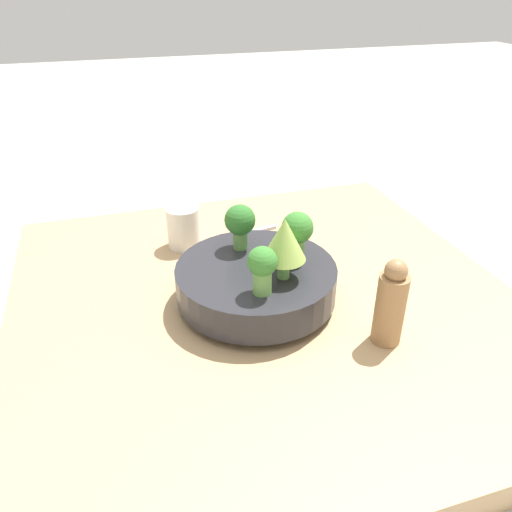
% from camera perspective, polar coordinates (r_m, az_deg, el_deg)
% --- Properties ---
extents(ground_plane, '(6.00, 6.00, 0.00)m').
position_cam_1_polar(ground_plane, '(0.87, 1.07, -7.25)').
color(ground_plane, '#ADA89E').
extents(table, '(0.83, 0.83, 0.05)m').
position_cam_1_polar(table, '(0.85, 1.08, -5.99)').
color(table, tan).
rests_on(table, ground_plane).
extents(bowl, '(0.26, 0.26, 0.07)m').
position_cam_1_polar(bowl, '(0.81, 0.00, -2.97)').
color(bowl, '#28282D').
rests_on(bowl, table).
extents(broccoli_floret_front, '(0.05, 0.05, 0.08)m').
position_cam_1_polar(broccoli_floret_front, '(0.83, -1.84, 3.86)').
color(broccoli_floret_front, '#609347').
rests_on(broccoli_floret_front, bowl).
extents(broccoli_floret_back, '(0.04, 0.04, 0.07)m').
position_cam_1_polar(broccoli_floret_back, '(0.71, 0.72, -1.22)').
color(broccoli_floret_back, '#6BA34C').
rests_on(broccoli_floret_back, bowl).
extents(broccoli_floret_left, '(0.05, 0.05, 0.08)m').
position_cam_1_polar(broccoli_floret_left, '(0.80, 4.64, 2.97)').
color(broccoli_floret_left, '#609347').
rests_on(broccoli_floret_left, bowl).
extents(romanesco_piece_far, '(0.07, 0.07, 0.10)m').
position_cam_1_polar(romanesco_piece_far, '(0.74, 3.27, 1.81)').
color(romanesco_piece_far, '#609347').
rests_on(romanesco_piece_far, bowl).
extents(cup, '(0.06, 0.06, 0.08)m').
position_cam_1_polar(cup, '(0.98, -8.28, 3.29)').
color(cup, silver).
rests_on(cup, table).
extents(pepper_mill, '(0.04, 0.04, 0.14)m').
position_cam_1_polar(pepper_mill, '(0.74, 15.14, -5.32)').
color(pepper_mill, '#997047').
rests_on(pepper_mill, table).
extents(fork, '(0.18, 0.05, 0.01)m').
position_cam_1_polar(fork, '(1.02, -2.32, 2.30)').
color(fork, '#B2B2B7').
rests_on(fork, table).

